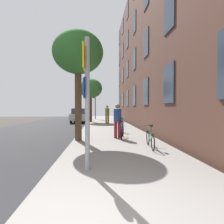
{
  "coord_description": "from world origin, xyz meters",
  "views": [
    {
      "loc": [
        0.26,
        -2.15,
        1.67
      ],
      "look_at": [
        1.14,
        10.67,
        1.4
      ],
      "focal_mm": 30.0,
      "sensor_mm": 36.0,
      "label": 1
    }
  ],
  "objects_px": {
    "tree_far": "(91,89)",
    "bicycle_5": "(120,120)",
    "bicycle_0": "(150,139)",
    "bicycle_2": "(121,127)",
    "bicycle_3": "(118,124)",
    "car_1": "(79,114)",
    "traffic_light": "(94,101)",
    "tree_near": "(78,54)",
    "pedestrian_0": "(117,119)",
    "sign_post": "(86,94)",
    "bicycle_1": "(122,131)",
    "bicycle_4": "(120,121)",
    "pedestrian_1": "(107,113)",
    "car_0": "(80,115)"
  },
  "relations": [
    {
      "from": "bicycle_5",
      "to": "car_0",
      "type": "bearing_deg",
      "value": 147.29
    },
    {
      "from": "car_1",
      "to": "bicycle_3",
      "type": "bearing_deg",
      "value": -71.84
    },
    {
      "from": "bicycle_2",
      "to": "pedestrian_0",
      "type": "distance_m",
      "value": 2.49
    },
    {
      "from": "sign_post",
      "to": "bicycle_3",
      "type": "bearing_deg",
      "value": 79.68
    },
    {
      "from": "tree_far",
      "to": "car_1",
      "type": "relative_size",
      "value": 1.17
    },
    {
      "from": "sign_post",
      "to": "pedestrian_0",
      "type": "relative_size",
      "value": 1.88
    },
    {
      "from": "bicycle_5",
      "to": "pedestrian_0",
      "type": "bearing_deg",
      "value": -96.95
    },
    {
      "from": "bicycle_3",
      "to": "car_1",
      "type": "height_order",
      "value": "car_1"
    },
    {
      "from": "bicycle_4",
      "to": "bicycle_2",
      "type": "bearing_deg",
      "value": -95.99
    },
    {
      "from": "bicycle_5",
      "to": "tree_near",
      "type": "bearing_deg",
      "value": -107.13
    },
    {
      "from": "tree_far",
      "to": "car_0",
      "type": "distance_m",
      "value": 3.38
    },
    {
      "from": "bicycle_4",
      "to": "pedestrian_1",
      "type": "distance_m",
      "value": 2.09
    },
    {
      "from": "car_0",
      "to": "car_1",
      "type": "xyz_separation_m",
      "value": [
        -0.73,
        5.92,
        -0.0
      ]
    },
    {
      "from": "tree_near",
      "to": "bicycle_0",
      "type": "height_order",
      "value": "tree_near"
    },
    {
      "from": "tree_near",
      "to": "bicycle_4",
      "type": "bearing_deg",
      "value": 69.29
    },
    {
      "from": "tree_near",
      "to": "bicycle_0",
      "type": "bearing_deg",
      "value": -32.67
    },
    {
      "from": "bicycle_5",
      "to": "pedestrian_0",
      "type": "height_order",
      "value": "pedestrian_0"
    },
    {
      "from": "bicycle_1",
      "to": "bicycle_2",
      "type": "xyz_separation_m",
      "value": [
        0.21,
        2.4,
        0.01
      ]
    },
    {
      "from": "pedestrian_0",
      "to": "tree_far",
      "type": "bearing_deg",
      "value": 99.22
    },
    {
      "from": "bicycle_2",
      "to": "bicycle_4",
      "type": "xyz_separation_m",
      "value": [
        0.5,
        4.8,
        0.01
      ]
    },
    {
      "from": "bicycle_1",
      "to": "bicycle_5",
      "type": "xyz_separation_m",
      "value": [
        0.92,
        9.6,
        0.02
      ]
    },
    {
      "from": "bicycle_5",
      "to": "car_1",
      "type": "distance_m",
      "value": 10.14
    },
    {
      "from": "bicycle_5",
      "to": "pedestrian_1",
      "type": "distance_m",
      "value": 1.65
    },
    {
      "from": "traffic_light",
      "to": "tree_far",
      "type": "height_order",
      "value": "tree_far"
    },
    {
      "from": "bicycle_1",
      "to": "pedestrian_0",
      "type": "distance_m",
      "value": 0.7
    },
    {
      "from": "tree_near",
      "to": "pedestrian_0",
      "type": "relative_size",
      "value": 2.97
    },
    {
      "from": "tree_far",
      "to": "bicycle_1",
      "type": "relative_size",
      "value": 3.05
    },
    {
      "from": "bicycle_0",
      "to": "bicycle_2",
      "type": "relative_size",
      "value": 1.05
    },
    {
      "from": "bicycle_5",
      "to": "car_1",
      "type": "bearing_deg",
      "value": 120.35
    },
    {
      "from": "traffic_light",
      "to": "bicycle_0",
      "type": "height_order",
      "value": "traffic_light"
    },
    {
      "from": "traffic_light",
      "to": "tree_near",
      "type": "bearing_deg",
      "value": -91.09
    },
    {
      "from": "bicycle_1",
      "to": "car_1",
      "type": "xyz_separation_m",
      "value": [
        -4.2,
        18.34,
        0.37
      ]
    },
    {
      "from": "tree_far",
      "to": "bicycle_2",
      "type": "height_order",
      "value": "tree_far"
    },
    {
      "from": "bicycle_2",
      "to": "tree_far",
      "type": "bearing_deg",
      "value": 104.2
    },
    {
      "from": "tree_near",
      "to": "bicycle_3",
      "type": "xyz_separation_m",
      "value": [
        2.43,
        5.28,
        -3.79
      ]
    },
    {
      "from": "car_0",
      "to": "bicycle_5",
      "type": "bearing_deg",
      "value": -32.71
    },
    {
      "from": "pedestrian_0",
      "to": "car_1",
      "type": "relative_size",
      "value": 0.42
    },
    {
      "from": "sign_post",
      "to": "bicycle_5",
      "type": "xyz_separation_m",
      "value": [
        2.43,
        14.41,
        -1.53
      ]
    },
    {
      "from": "sign_post",
      "to": "bicycle_0",
      "type": "distance_m",
      "value": 3.67
    },
    {
      "from": "bicycle_0",
      "to": "pedestrian_0",
      "type": "height_order",
      "value": "pedestrian_0"
    },
    {
      "from": "bicycle_3",
      "to": "pedestrian_1",
      "type": "distance_m",
      "value": 4.15
    },
    {
      "from": "car_1",
      "to": "tree_near",
      "type": "bearing_deg",
      "value": -83.9
    },
    {
      "from": "bicycle_0",
      "to": "tree_far",
      "type": "bearing_deg",
      "value": 101.77
    },
    {
      "from": "bicycle_5",
      "to": "car_0",
      "type": "height_order",
      "value": "car_0"
    },
    {
      "from": "tree_far",
      "to": "bicycle_5",
      "type": "distance_m",
      "value": 5.01
    },
    {
      "from": "tree_near",
      "to": "bicycle_5",
      "type": "relative_size",
      "value": 3.18
    },
    {
      "from": "sign_post",
      "to": "car_0",
      "type": "relative_size",
      "value": 0.74
    },
    {
      "from": "bicycle_5",
      "to": "tree_far",
      "type": "bearing_deg",
      "value": 145.54
    },
    {
      "from": "tree_far",
      "to": "bicycle_2",
      "type": "relative_size",
      "value": 2.97
    },
    {
      "from": "bicycle_4",
      "to": "car_1",
      "type": "height_order",
      "value": "car_1"
    }
  ]
}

